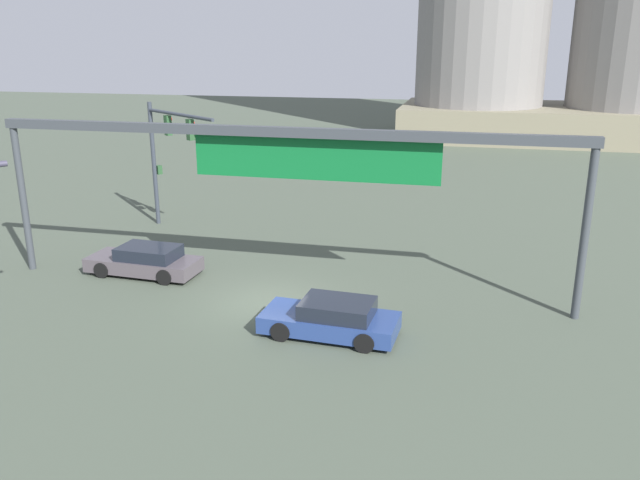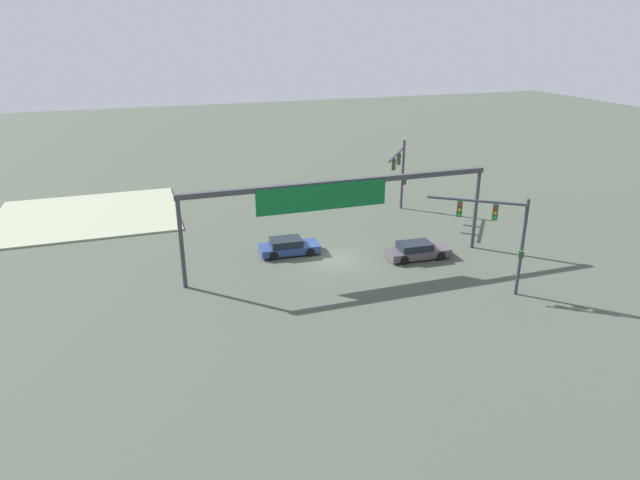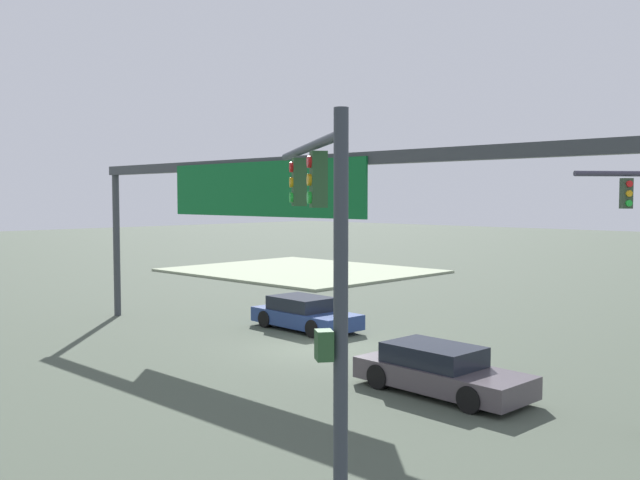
{
  "view_description": "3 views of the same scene",
  "coord_description": "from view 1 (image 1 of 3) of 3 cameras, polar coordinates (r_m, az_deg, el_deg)",
  "views": [
    {
      "loc": [
        6.9,
        -20.45,
        9.06
      ],
      "look_at": [
        1.32,
        2.74,
        1.67
      ],
      "focal_mm": 35.87,
      "sensor_mm": 36.0,
      "label": 1
    },
    {
      "loc": [
        12.85,
        34.62,
        15.77
      ],
      "look_at": [
        1.56,
        1.37,
        2.18
      ],
      "focal_mm": 31.14,
      "sensor_mm": 36.0,
      "label": 2
    },
    {
      "loc": [
        -15.7,
        16.46,
        4.96
      ],
      "look_at": [
        -1.51,
        1.68,
        3.71
      ],
      "focal_mm": 39.5,
      "sensor_mm": 36.0,
      "label": 3
    }
  ],
  "objects": [
    {
      "name": "overhead_sign_gantry",
      "position": [
        23.02,
        -3.18,
        7.63
      ],
      "size": [
        21.79,
        0.43,
        6.22
      ],
      "color": "#373C41",
      "rests_on": "ground"
    },
    {
      "name": "ground_plane",
      "position": [
        23.41,
        -4.74,
        -5.62
      ],
      "size": [
        176.24,
        176.24,
        0.0
      ],
      "primitive_type": "plane",
      "color": "#444E41"
    },
    {
      "name": "sedan_car_approaching",
      "position": [
        26.89,
        -15.33,
        -1.82
      ],
      "size": [
        4.64,
        2.04,
        1.21
      ],
      "rotation": [
        0.0,
        0.0,
        3.09
      ],
      "color": "#4C444A",
      "rests_on": "ground"
    },
    {
      "name": "sedan_car_waiting_far",
      "position": [
        20.67,
        1.06,
        -7.03
      ],
      "size": [
        4.47,
        2.15,
        1.21
      ],
      "rotation": [
        0.0,
        0.0,
        3.08
      ],
      "color": "navy",
      "rests_on": "ground"
    },
    {
      "name": "traffic_signal_opposite_side",
      "position": [
        32.4,
        -13.55,
        8.33
      ],
      "size": [
        4.94,
        3.87,
        6.24
      ],
      "rotation": [
        0.0,
        0.0,
        -0.62
      ],
      "color": "#303740",
      "rests_on": "ground"
    }
  ]
}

